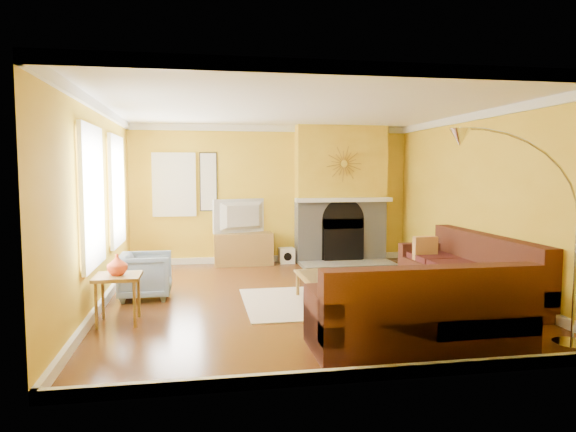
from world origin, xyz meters
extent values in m
cube|color=brown|center=(0.00, 0.00, -0.01)|extent=(5.50, 6.00, 0.02)
cube|color=white|center=(0.00, 0.00, 2.71)|extent=(5.50, 6.00, 0.02)
cube|color=gold|center=(0.00, 3.01, 1.35)|extent=(5.50, 0.02, 2.70)
cube|color=gold|center=(0.00, -3.01, 1.35)|extent=(5.50, 0.02, 2.70)
cube|color=gold|center=(-2.76, 0.00, 1.35)|extent=(0.02, 6.00, 2.70)
cube|color=gold|center=(2.76, 0.00, 1.35)|extent=(0.02, 6.00, 2.70)
cube|color=white|center=(-2.72, 1.30, 1.50)|extent=(0.06, 1.22, 1.72)
cube|color=white|center=(-2.72, -0.60, 1.50)|extent=(0.06, 1.22, 1.72)
cube|color=white|center=(-1.90, 2.96, 1.55)|extent=(0.82, 0.06, 1.22)
cube|color=white|center=(-1.25, 2.97, 1.60)|extent=(0.34, 0.04, 1.14)
cube|color=white|center=(1.35, 2.56, 1.25)|extent=(1.92, 0.22, 0.08)
cube|color=gray|center=(1.35, 2.25, 0.03)|extent=(1.80, 0.70, 0.06)
cube|color=beige|center=(0.35, -0.30, 0.01)|extent=(2.40, 1.80, 0.02)
cube|color=olive|center=(-0.60, 2.75, 0.31)|extent=(1.12, 0.50, 0.61)
imported|color=black|center=(-0.60, 2.75, 0.94)|extent=(1.12, 0.53, 0.66)
cube|color=white|center=(0.25, 2.78, 0.15)|extent=(0.30, 0.30, 0.30)
imported|color=slate|center=(-2.20, 0.35, 0.33)|extent=(0.72, 0.70, 0.65)
imported|color=#EA4E22|center=(-2.40, -0.85, 0.71)|extent=(0.24, 0.24, 0.25)
imported|color=white|center=(0.25, -0.25, 0.40)|extent=(0.27, 0.32, 0.03)
camera|label=1|loc=(-1.44, -7.08, 1.81)|focal=32.00mm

